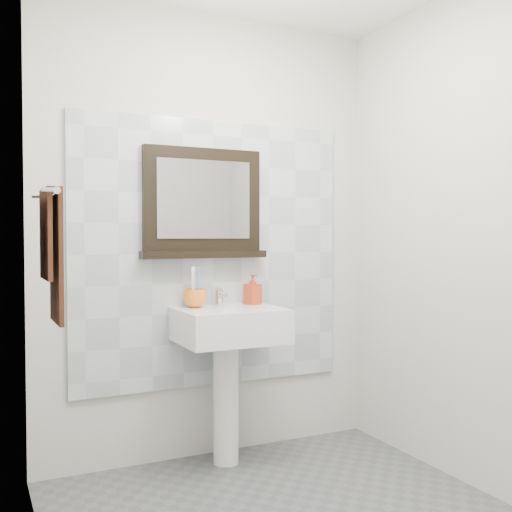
{
  "coord_description": "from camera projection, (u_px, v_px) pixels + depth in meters",
  "views": [
    {
      "loc": [
        -1.25,
        -2.08,
        1.24
      ],
      "look_at": [
        0.02,
        0.55,
        1.15
      ],
      "focal_mm": 42.0,
      "sensor_mm": 36.0,
      "label": 1
    }
  ],
  "objects": [
    {
      "name": "back_wall",
      "position": [
        212.0,
        236.0,
        3.41
      ],
      "size": [
        2.0,
        0.01,
        2.5
      ],
      "primitive_type": "cube",
      "color": "beige",
      "rests_on": "ground"
    },
    {
      "name": "left_wall",
      "position": [
        52.0,
        235.0,
        1.98
      ],
      "size": [
        0.01,
        2.2,
        2.5
      ],
      "primitive_type": "cube",
      "color": "beige",
      "rests_on": "ground"
    },
    {
      "name": "right_wall",
      "position": [
        492.0,
        236.0,
        2.85
      ],
      "size": [
        0.01,
        2.2,
        2.5
      ],
      "primitive_type": "cube",
      "color": "beige",
      "rests_on": "ground"
    },
    {
      "name": "splashback",
      "position": [
        212.0,
        253.0,
        3.4
      ],
      "size": [
        1.6,
        0.02,
        1.5
      ],
      "primitive_type": "cube",
      "color": "#B5BFC4",
      "rests_on": "back_wall"
    },
    {
      "name": "pedestal_sink",
      "position": [
        229.0,
        342.0,
        3.23
      ],
      "size": [
        0.55,
        0.44,
        0.96
      ],
      "color": "white",
      "rests_on": "ground"
    },
    {
      "name": "toothbrush_cup",
      "position": [
        195.0,
        298.0,
        3.25
      ],
      "size": [
        0.16,
        0.16,
        0.1
      ],
      "primitive_type": "imported",
      "rotation": [
        0.0,
        0.0,
        0.29
      ],
      "color": "orange",
      "rests_on": "pedestal_sink"
    },
    {
      "name": "toothbrushes",
      "position": [
        195.0,
        285.0,
        3.25
      ],
      "size": [
        0.05,
        0.04,
        0.21
      ],
      "color": "white",
      "rests_on": "toothbrush_cup"
    },
    {
      "name": "soap_dispenser",
      "position": [
        253.0,
        289.0,
        3.4
      ],
      "size": [
        0.1,
        0.1,
        0.17
      ],
      "primitive_type": "imported",
      "rotation": [
        0.0,
        0.0,
        0.29
      ],
      "color": "#B21614",
      "rests_on": "pedestal_sink"
    },
    {
      "name": "framed_mirror",
      "position": [
        203.0,
        206.0,
        3.34
      ],
      "size": [
        0.72,
        0.11,
        0.61
      ],
      "color": "black",
      "rests_on": "back_wall"
    },
    {
      "name": "towel_bar",
      "position": [
        50.0,
        194.0,
        2.44
      ],
      "size": [
        0.07,
        0.4,
        0.03
      ],
      "color": "silver",
      "rests_on": "left_wall"
    },
    {
      "name": "hand_towel",
      "position": [
        52.0,
        245.0,
        2.45
      ],
      "size": [
        0.06,
        0.3,
        0.55
      ],
      "color": "black",
      "rests_on": "towel_bar"
    }
  ]
}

